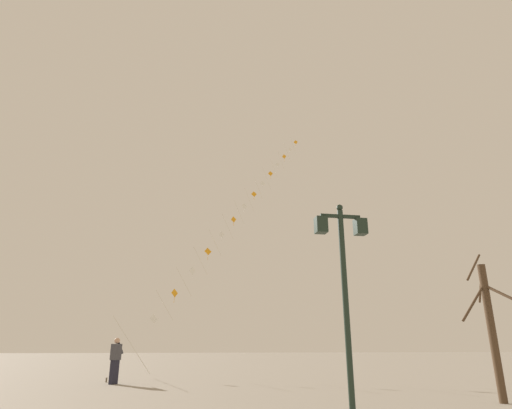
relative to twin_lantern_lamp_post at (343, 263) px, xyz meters
name	(u,v)px	position (x,y,z in m)	size (l,w,h in m)	color
ground_plane	(189,380)	(-3.31, 10.63, -3.32)	(160.00, 160.00, 0.00)	gray
twin_lantern_lamp_post	(343,263)	(0.00, 0.00, 0.00)	(1.30, 0.28, 4.79)	#1E2D23
kite_train	(244,207)	(0.14, 18.74, 7.43)	(13.17, 17.42, 20.57)	brown
kite_flyer	(115,359)	(-6.26, 8.70, -2.41)	(0.47, 0.60, 1.71)	#1E1E2D
bare_tree	(491,326)	(4.46, 1.02, -1.40)	(1.32, 1.76, 3.88)	#4C3826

